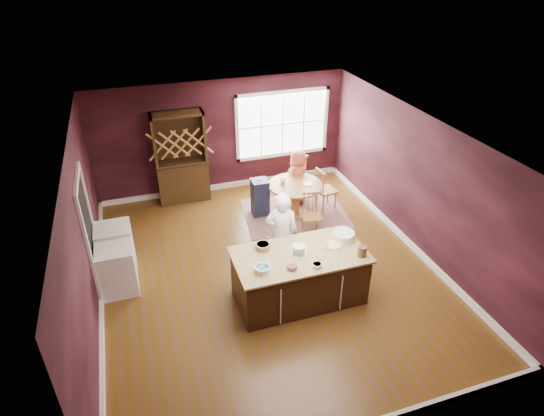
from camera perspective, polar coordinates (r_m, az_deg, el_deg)
The scene contains 27 objects.
room_shell at distance 7.86m, azimuth -0.60°, elevation 0.01°, with size 7.00×7.00×7.00m.
window at distance 11.22m, azimuth 1.31°, elevation 10.49°, with size 2.36×0.10×1.66m, color white, non-canonical shape.
doorway at distance 8.32m, azimuth -21.83°, elevation -3.19°, with size 0.08×1.26×2.13m, color white, non-canonical shape.
kitchen_island at distance 7.78m, azimuth 3.41°, elevation -8.64°, with size 2.19×1.15×0.92m.
dining_table at distance 10.05m, azimuth 2.95°, elevation 1.90°, with size 1.20×1.20×0.75m.
baker at distance 8.09m, azimuth 1.21°, elevation -3.36°, with size 0.61×0.40×1.67m, color white.
layer_cake at distance 7.49m, azimuth 3.38°, elevation -5.16°, with size 0.30×0.30×0.12m, color white, non-canonical shape.
bowl_blue at distance 7.08m, azimuth -1.21°, elevation -7.68°, with size 0.24×0.24×0.09m, color white.
bowl_yellow at distance 7.56m, azimuth -1.16°, elevation -4.83°, with size 0.25×0.25×0.10m, color #AD8B3F.
bowl_pink at distance 7.14m, azimuth 2.51°, elevation -7.46°, with size 0.17×0.17×0.06m, color silver.
bowl_olive at distance 7.22m, azimuth 5.67°, elevation -7.16°, with size 0.16×0.16×0.06m, color beige.
drinking_glass at distance 7.56m, azimuth 6.81°, elevation -4.87°, with size 0.07×0.07×0.15m, color white.
dinner_plate at distance 7.73m, azimuth 7.73°, elevation -4.61°, with size 0.28×0.28×0.02m, color white.
white_tub at distance 7.89m, azimuth 8.97°, elevation -3.44°, with size 0.38×0.38×0.13m, color silver.
stoneware_crock at distance 7.52m, azimuth 11.25°, elevation -5.34°, with size 0.15×0.15×0.18m, color brown.
rug at distance 10.32m, azimuth 2.88°, elevation -0.68°, with size 2.26×1.75×0.01m, color brown.
chair_east at distance 10.36m, azimuth 6.83°, elevation 2.44°, with size 0.42×0.40×1.00m, color olive, non-canonical shape.
chair_south at distance 9.40m, azimuth 4.99°, elevation -0.87°, with size 0.39×0.37×0.92m, color brown, non-canonical shape.
chair_north at distance 10.81m, azimuth 2.84°, elevation 4.15°, with size 0.46×0.44×1.10m, color #915B39, non-canonical shape.
seated_woman at distance 10.50m, azimuth 3.22°, elevation 3.94°, with size 0.64×0.42×1.31m, color #C85A40.
high_chair at distance 10.08m, azimuth -1.51°, elevation 1.43°, with size 0.36×0.36×0.89m, color #141D31, non-canonical shape.
toddler at distance 10.00m, azimuth -1.75°, elevation 3.55°, with size 0.18×0.14×0.26m, color #8CA5BF, non-canonical shape.
table_plate at distance 9.97m, azimuth 4.52°, elevation 3.04°, with size 0.20×0.20×0.02m, color beige.
table_cup at distance 9.97m, azimuth 1.35°, elevation 3.42°, with size 0.13×0.13×0.10m, color white.
hutch at distance 10.63m, azimuth -11.37°, elevation 6.19°, with size 1.17×0.49×2.14m, color #3F2B18.
washer at distance 8.35m, azimuth -18.85°, elevation -7.34°, with size 0.61×0.59×0.88m, color white.
dryer at distance 8.87m, azimuth -19.01°, elevation -4.81°, with size 0.63×0.61×0.92m, color silver.
Camera 1 is at (-2.05, -6.46, 5.34)m, focal length 30.00 mm.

